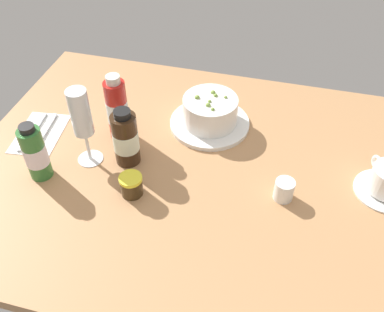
% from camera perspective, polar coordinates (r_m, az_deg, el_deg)
% --- Properties ---
extents(ground_plane, '(1.10, 0.84, 0.03)m').
position_cam_1_polar(ground_plane, '(1.04, 0.24, -2.24)').
color(ground_plane, '#B27F51').
extents(porridge_bowl, '(0.21, 0.21, 0.09)m').
position_cam_1_polar(porridge_bowl, '(1.13, 2.20, 5.79)').
color(porridge_bowl, white).
rests_on(porridge_bowl, ground_plane).
extents(cutlery_setting, '(0.13, 0.18, 0.01)m').
position_cam_1_polar(cutlery_setting, '(1.19, -19.70, 2.76)').
color(cutlery_setting, white).
rests_on(cutlery_setting, ground_plane).
extents(creamer_jug, '(0.04, 0.05, 0.06)m').
position_cam_1_polar(creamer_jug, '(0.97, 12.11, -4.42)').
color(creamer_jug, white).
rests_on(creamer_jug, ground_plane).
extents(wine_glass, '(0.06, 0.06, 0.20)m').
position_cam_1_polar(wine_glass, '(1.00, -14.50, 5.08)').
color(wine_glass, white).
rests_on(wine_glass, ground_plane).
extents(jam_jar, '(0.05, 0.05, 0.05)m').
position_cam_1_polar(jam_jar, '(0.97, -8.06, -3.85)').
color(jam_jar, '#3C2A15').
rests_on(jam_jar, ground_plane).
extents(sauce_bottle_brown, '(0.06, 0.06, 0.15)m').
position_cam_1_polar(sauce_bottle_brown, '(1.02, -8.80, 2.30)').
color(sauce_bottle_brown, '#382314').
rests_on(sauce_bottle_brown, ground_plane).
extents(sauce_bottle_red, '(0.05, 0.05, 0.18)m').
position_cam_1_polar(sauce_bottle_red, '(1.08, -9.88, 6.10)').
color(sauce_bottle_red, '#B21E19').
rests_on(sauce_bottle_red, ground_plane).
extents(sauce_bottle_green, '(0.05, 0.05, 0.15)m').
position_cam_1_polar(sauce_bottle_green, '(1.03, -20.09, 0.36)').
color(sauce_bottle_green, '#337233').
rests_on(sauce_bottle_green, ground_plane).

